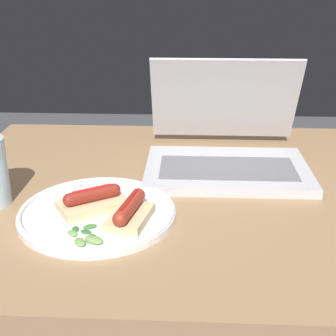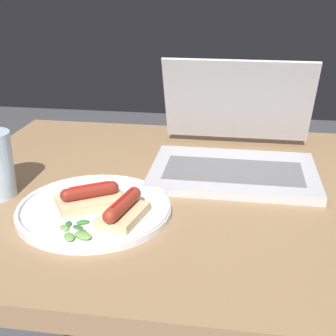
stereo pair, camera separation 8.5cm
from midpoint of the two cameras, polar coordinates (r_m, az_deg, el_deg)
The scene contains 6 objects.
desk at distance 0.96m, azimuth 6.37°, elevation -6.81°, with size 1.03×0.78×0.71m.
laptop at distance 1.01m, azimuth 10.53°, elevation 2.11°, with size 0.34×0.33×0.22m.
plate at distance 0.82m, azimuth -6.05°, elevation -5.01°, with size 0.27×0.27×0.02m.
sausage_toast_left at distance 0.82m, azimuth -6.56°, elevation -3.64°, with size 0.13×0.12×0.04m.
sausage_toast_middle at distance 0.76m, azimuth -2.37°, elevation -5.22°, with size 0.08×0.11×0.04m.
salad_pile at distance 0.74m, azimuth -7.77°, elevation -7.85°, with size 0.07×0.07×0.01m.
Camera 2 is at (0.07, -0.83, 1.09)m, focal length 50.00 mm.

